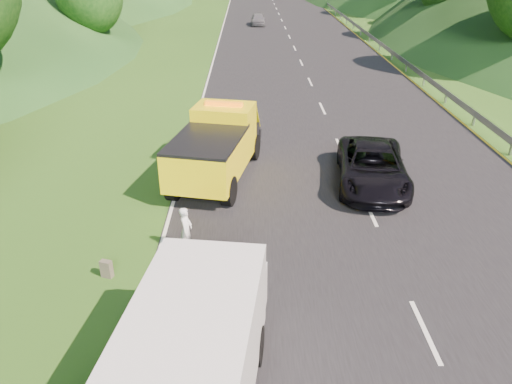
{
  "coord_description": "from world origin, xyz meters",
  "views": [
    {
      "loc": [
        -1.21,
        -11.11,
        8.33
      ],
      "look_at": [
        -0.96,
        2.96,
        1.3
      ],
      "focal_mm": 35.0,
      "sensor_mm": 36.0,
      "label": 1
    }
  ],
  "objects_px": {
    "tow_truck": "(217,145)",
    "woman": "(188,251)",
    "passing_suv": "(370,185)",
    "child": "(230,298)",
    "white_van": "(188,371)",
    "suitcase": "(107,269)"
  },
  "relations": [
    {
      "from": "white_van",
      "to": "suitcase",
      "type": "relative_size",
      "value": 14.33
    },
    {
      "from": "woman",
      "to": "child",
      "type": "bearing_deg",
      "value": -140.17
    },
    {
      "from": "child",
      "to": "passing_suv",
      "type": "distance_m",
      "value": 8.53
    },
    {
      "from": "white_van",
      "to": "suitcase",
      "type": "xyz_separation_m",
      "value": [
        -2.83,
        4.85,
        -1.16
      ]
    },
    {
      "from": "child",
      "to": "woman",
      "type": "bearing_deg",
      "value": 168.91
    },
    {
      "from": "tow_truck",
      "to": "woman",
      "type": "distance_m",
      "value": 5.58
    },
    {
      "from": "white_van",
      "to": "suitcase",
      "type": "distance_m",
      "value": 5.74
    },
    {
      "from": "white_van",
      "to": "woman",
      "type": "xyz_separation_m",
      "value": [
        -0.74,
        6.09,
        -1.42
      ]
    },
    {
      "from": "child",
      "to": "passing_suv",
      "type": "relative_size",
      "value": 0.17
    },
    {
      "from": "white_van",
      "to": "passing_suv",
      "type": "distance_m",
      "value": 12.17
    },
    {
      "from": "woman",
      "to": "passing_suv",
      "type": "distance_m",
      "value": 7.95
    },
    {
      "from": "tow_truck",
      "to": "passing_suv",
      "type": "distance_m",
      "value": 6.12
    },
    {
      "from": "white_van",
      "to": "child",
      "type": "distance_m",
      "value": 4.15
    },
    {
      "from": "suitcase",
      "to": "passing_suv",
      "type": "distance_m",
      "value": 10.39
    },
    {
      "from": "tow_truck",
      "to": "passing_suv",
      "type": "height_order",
      "value": "tow_truck"
    },
    {
      "from": "child",
      "to": "suitcase",
      "type": "relative_size",
      "value": 1.79
    },
    {
      "from": "tow_truck",
      "to": "suitcase",
      "type": "relative_size",
      "value": 12.89
    },
    {
      "from": "woman",
      "to": "child",
      "type": "distance_m",
      "value": 2.61
    },
    {
      "from": "white_van",
      "to": "suitcase",
      "type": "bearing_deg",
      "value": 128.13
    },
    {
      "from": "tow_truck",
      "to": "suitcase",
      "type": "xyz_separation_m",
      "value": [
        -2.74,
        -6.63,
        -1.07
      ]
    },
    {
      "from": "white_van",
      "to": "woman",
      "type": "bearing_deg",
      "value": 104.73
    },
    {
      "from": "tow_truck",
      "to": "woman",
      "type": "relative_size",
      "value": 4.56
    }
  ]
}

